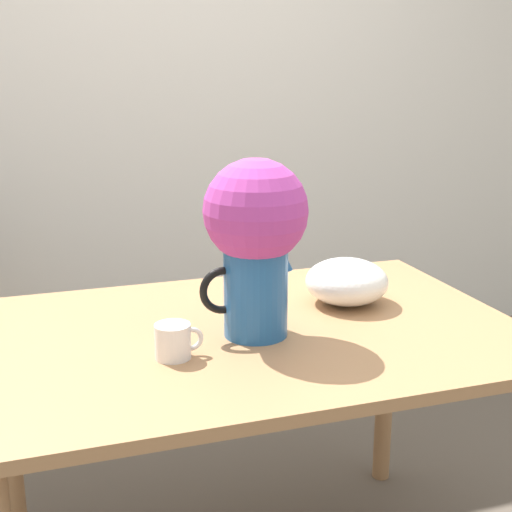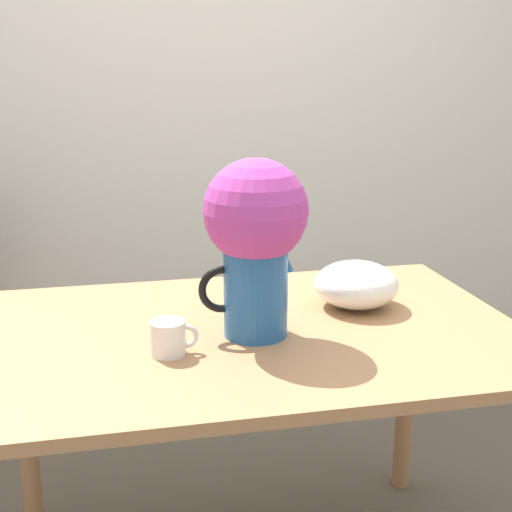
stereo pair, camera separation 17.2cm
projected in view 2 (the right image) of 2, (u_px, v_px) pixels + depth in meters
name	position (u px, v px, depth m)	size (l,w,h in m)	color
wall_back	(207.00, 94.00, 3.30)	(8.00, 0.05, 2.60)	silver
table	(253.00, 366.00, 1.84)	(1.36, 0.92, 0.79)	#A3754C
flower_vase	(256.00, 232.00, 1.70)	(0.27, 0.25, 0.44)	#235B9E
coffee_mug	(169.00, 338.00, 1.64)	(0.11, 0.08, 0.08)	white
white_bowl	(356.00, 284.00, 1.96)	(0.23, 0.23, 0.13)	white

